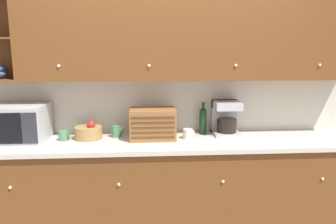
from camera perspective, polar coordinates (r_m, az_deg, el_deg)
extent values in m
plane|color=slate|center=(3.64, -0.25, -17.57)|extent=(24.00, 24.00, 0.00)
cube|color=silver|center=(3.26, -0.30, 3.24)|extent=(5.89, 0.06, 2.60)
cube|color=brown|center=(3.16, 0.12, -13.25)|extent=(3.49, 0.63, 0.88)
cube|color=silver|center=(2.99, 0.15, -5.30)|extent=(3.51, 0.66, 0.04)
sphere|color=white|center=(3.00, -25.80, -11.79)|extent=(0.03, 0.03, 0.03)
sphere|color=white|center=(2.80, -8.56, -12.40)|extent=(0.03, 0.03, 0.03)
sphere|color=white|center=(2.86, 9.54, -11.89)|extent=(0.03, 0.03, 0.03)
sphere|color=white|center=(3.17, 25.32, -10.49)|extent=(0.03, 0.03, 0.03)
cube|color=silver|center=(3.24, -0.26, 1.17)|extent=(3.49, 0.01, 0.53)
cube|color=brown|center=(3.06, 3.95, 12.85)|extent=(3.07, 0.32, 0.77)
cube|color=brown|center=(3.45, -27.19, 11.48)|extent=(0.42, 0.02, 0.77)
sphere|color=white|center=(2.96, -18.51, 7.61)|extent=(0.03, 0.03, 0.03)
sphere|color=white|center=(2.87, -3.34, 8.06)|extent=(0.03, 0.03, 0.03)
sphere|color=white|center=(2.98, 11.74, 7.96)|extent=(0.03, 0.03, 0.03)
sphere|color=white|center=(3.27, 24.92, 7.42)|extent=(0.03, 0.03, 0.03)
cube|color=silver|center=(3.23, -25.12, -1.75)|extent=(0.55, 0.42, 0.33)
cube|color=#2D2D33|center=(2.96, -22.98, -2.62)|extent=(0.12, 0.01, 0.26)
cylinder|color=#4C845B|center=(3.11, -17.74, -3.91)|extent=(0.09, 0.09, 0.09)
torus|color=#4C845B|center=(3.10, -16.84, -3.88)|extent=(0.01, 0.06, 0.06)
cylinder|color=#A87F4C|center=(3.11, -13.68, -3.52)|extent=(0.25, 0.25, 0.11)
sphere|color=red|center=(3.07, -13.23, -2.15)|extent=(0.08, 0.08, 0.08)
cylinder|color=#4C845B|center=(3.12, -9.02, -3.38)|extent=(0.08, 0.08, 0.10)
torus|color=#4C845B|center=(3.11, -8.15, -3.33)|extent=(0.01, 0.07, 0.07)
cube|color=#996033|center=(3.01, -2.67, -2.07)|extent=(0.42, 0.28, 0.28)
cube|color=#54351C|center=(2.89, -2.59, -4.42)|extent=(0.38, 0.01, 0.02)
cube|color=#54351C|center=(2.88, -2.60, -3.57)|extent=(0.38, 0.01, 0.02)
cube|color=#54351C|center=(2.87, -2.61, -2.71)|extent=(0.38, 0.01, 0.02)
cube|color=#54351C|center=(2.86, -2.61, -1.84)|extent=(0.38, 0.01, 0.02)
cube|color=#54351C|center=(2.85, -2.62, -0.97)|extent=(0.38, 0.01, 0.02)
cylinder|color=silver|center=(3.03, 3.49, -3.82)|extent=(0.09, 0.09, 0.09)
torus|color=silver|center=(3.04, 4.45, -3.77)|extent=(0.01, 0.06, 0.06)
cylinder|color=#19381E|center=(3.21, 6.08, -1.88)|extent=(0.07, 0.07, 0.22)
sphere|color=#19381E|center=(3.18, 6.12, 0.03)|extent=(0.07, 0.07, 0.07)
cylinder|color=#19381E|center=(3.17, 6.14, 1.06)|extent=(0.03, 0.03, 0.07)
cube|color=#B7B7BC|center=(3.23, 10.06, -3.61)|extent=(0.25, 0.26, 0.03)
cylinder|color=black|center=(3.19, 10.19, -2.31)|extent=(0.19, 0.19, 0.13)
cube|color=#B7B7BC|center=(3.29, 9.72, -0.68)|extent=(0.25, 0.06, 0.32)
cube|color=#B7B7BC|center=(3.17, 10.22, 1.18)|extent=(0.25, 0.26, 0.07)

